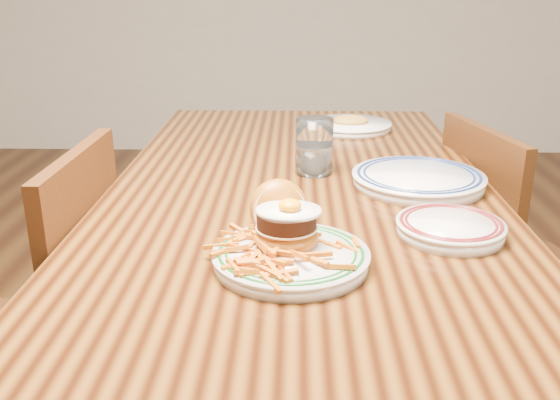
{
  "coord_description": "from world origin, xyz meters",
  "views": [
    {
      "loc": [
        -0.01,
        -1.33,
        1.2
      ],
      "look_at": [
        -0.04,
        -0.37,
        0.85
      ],
      "focal_mm": 40.0,
      "sensor_mm": 36.0,
      "label": 1
    }
  ],
  "objects_px": {
    "chair_right": "(508,268)",
    "main_plate": "(289,243)",
    "table": "(301,221)",
    "chair_left": "(42,333)",
    "side_plate": "(450,227)"
  },
  "relations": [
    {
      "from": "chair_right",
      "to": "main_plate",
      "type": "bearing_deg",
      "value": 32.57
    },
    {
      "from": "table",
      "to": "chair_left",
      "type": "height_order",
      "value": "chair_left"
    },
    {
      "from": "chair_left",
      "to": "side_plate",
      "type": "distance_m",
      "value": 0.88
    },
    {
      "from": "table",
      "to": "chair_right",
      "type": "relative_size",
      "value": 1.91
    },
    {
      "from": "chair_left",
      "to": "main_plate",
      "type": "distance_m",
      "value": 0.66
    },
    {
      "from": "main_plate",
      "to": "chair_right",
      "type": "bearing_deg",
      "value": 31.74
    },
    {
      "from": "table",
      "to": "chair_left",
      "type": "relative_size",
      "value": 1.84
    },
    {
      "from": "side_plate",
      "to": "chair_left",
      "type": "bearing_deg",
      "value": 158.37
    },
    {
      "from": "side_plate",
      "to": "main_plate",
      "type": "bearing_deg",
      "value": -172.43
    },
    {
      "from": "chair_right",
      "to": "table",
      "type": "bearing_deg",
      "value": 6.62
    },
    {
      "from": "table",
      "to": "chair_left",
      "type": "bearing_deg",
      "value": -162.49
    },
    {
      "from": "main_plate",
      "to": "table",
      "type": "bearing_deg",
      "value": 72.63
    },
    {
      "from": "table",
      "to": "side_plate",
      "type": "bearing_deg",
      "value": -46.71
    },
    {
      "from": "chair_left",
      "to": "chair_right",
      "type": "xyz_separation_m",
      "value": [
        1.12,
        0.38,
        -0.02
      ]
    },
    {
      "from": "table",
      "to": "chair_right",
      "type": "xyz_separation_m",
      "value": [
        0.56,
        0.2,
        -0.21
      ]
    }
  ]
}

